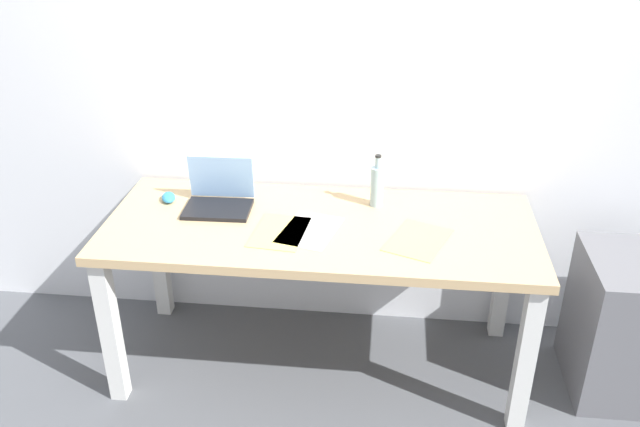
# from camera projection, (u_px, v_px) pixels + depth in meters

# --- Properties ---
(ground_plane) EXTENTS (8.00, 8.00, 0.00)m
(ground_plane) POSITION_uv_depth(u_px,v_px,m) (320.00, 361.00, 3.17)
(ground_plane) COLOR #515459
(back_wall) EXTENTS (5.20, 0.08, 2.60)m
(back_wall) POSITION_uv_depth(u_px,v_px,m) (331.00, 67.00, 2.96)
(back_wall) COLOR white
(back_wall) RESTS_ON ground
(desk) EXTENTS (1.83, 0.76, 0.74)m
(desk) POSITION_uv_depth(u_px,v_px,m) (320.00, 243.00, 2.87)
(desk) COLOR tan
(desk) RESTS_ON ground
(laptop_left) EXTENTS (0.29, 0.23, 0.22)m
(laptop_left) POSITION_uv_depth(u_px,v_px,m) (219.00, 198.00, 2.95)
(laptop_left) COLOR black
(laptop_left) RESTS_ON desk
(beer_bottle) EXTENTS (0.06, 0.06, 0.24)m
(beer_bottle) POSITION_uv_depth(u_px,v_px,m) (377.00, 185.00, 2.94)
(beer_bottle) COLOR #99B7C1
(beer_bottle) RESTS_ON desk
(computer_mouse) EXTENTS (0.09, 0.11, 0.03)m
(computer_mouse) POSITION_uv_depth(u_px,v_px,m) (169.00, 197.00, 3.02)
(computer_mouse) COLOR #338CC6
(computer_mouse) RESTS_ON desk
(paper_sheet_center) EXTENTS (0.27, 0.34, 0.00)m
(paper_sheet_center) POSITION_uv_depth(u_px,v_px,m) (310.00, 230.00, 2.78)
(paper_sheet_center) COLOR white
(paper_sheet_center) RESTS_ON desk
(paper_sheet_front_right) EXTENTS (0.30, 0.35, 0.00)m
(paper_sheet_front_right) POSITION_uv_depth(u_px,v_px,m) (418.00, 240.00, 2.71)
(paper_sheet_front_right) COLOR #F4E06B
(paper_sheet_front_right) RESTS_ON desk
(paper_yellow_folder) EXTENTS (0.24, 0.32, 0.00)m
(paper_yellow_folder) POSITION_uv_depth(u_px,v_px,m) (279.00, 232.00, 2.77)
(paper_yellow_folder) COLOR #F4E06B
(paper_yellow_folder) RESTS_ON desk
(filing_cabinet) EXTENTS (0.40, 0.48, 0.64)m
(filing_cabinet) POSITION_uv_depth(u_px,v_px,m) (624.00, 324.00, 2.90)
(filing_cabinet) COLOR slate
(filing_cabinet) RESTS_ON ground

